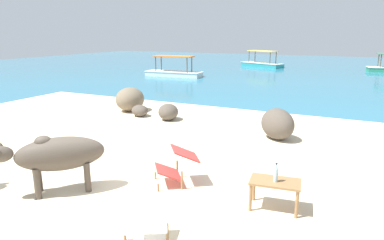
% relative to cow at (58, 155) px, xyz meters
% --- Properties ---
extents(sand_beach, '(18.00, 14.00, 0.04)m').
position_rel_cow_xyz_m(sand_beach, '(1.04, 0.68, -0.70)').
color(sand_beach, beige).
rests_on(sand_beach, ground).
extents(water_surface, '(60.00, 36.00, 0.03)m').
position_rel_cow_xyz_m(water_surface, '(1.04, 22.68, -0.72)').
color(water_surface, teal).
rests_on(water_surface, ground).
extents(cow, '(1.55, 1.55, 1.03)m').
position_rel_cow_xyz_m(cow, '(0.00, 0.00, 0.00)').
color(cow, '#4C4238').
rests_on(cow, sand_beach).
extents(low_bench_table, '(0.81, 0.53, 0.47)m').
position_rel_cow_xyz_m(low_bench_table, '(3.44, 0.99, -0.29)').
color(low_bench_table, olive).
rests_on(low_bench_table, sand_beach).
extents(bottle, '(0.07, 0.07, 0.30)m').
position_rel_cow_xyz_m(bottle, '(3.44, 0.96, -0.09)').
color(bottle, '#A3C6D1').
rests_on(bottle, low_bench_table).
extents(deck_chair_near, '(0.93, 0.88, 0.68)m').
position_rel_cow_xyz_m(deck_chair_near, '(1.64, 1.16, -0.29)').
color(deck_chair_near, olive).
rests_on(deck_chair_near, sand_beach).
extents(deck_chair_far, '(0.84, 0.93, 0.68)m').
position_rel_cow_xyz_m(deck_chair_far, '(2.22, -0.74, -0.29)').
color(deck_chair_far, olive).
rests_on(deck_chair_far, sand_beach).
extents(shore_rock_large, '(0.89, 0.93, 0.51)m').
position_rel_cow_xyz_m(shore_rock_large, '(-0.81, 5.19, -0.42)').
color(shore_rock_large, brown).
rests_on(shore_rock_large, sand_beach).
extents(shore_rock_medium, '(1.22, 1.18, 0.80)m').
position_rel_cow_xyz_m(shore_rock_medium, '(2.70, 4.65, -0.28)').
color(shore_rock_medium, brown).
rests_on(shore_rock_medium, sand_beach).
extents(shore_rock_small, '(0.76, 0.71, 0.37)m').
position_rel_cow_xyz_m(shore_rock_small, '(-1.89, 5.22, -0.49)').
color(shore_rock_small, brown).
rests_on(shore_rock_small, sand_beach).
extents(shore_rock_flat, '(1.15, 1.25, 0.83)m').
position_rel_cow_xyz_m(shore_rock_flat, '(-2.65, 5.74, -0.26)').
color(shore_rock_flat, '#756651').
rests_on(shore_rock_flat, sand_beach).
extents(boat_teal, '(3.82, 2.57, 1.29)m').
position_rel_cow_xyz_m(boat_teal, '(-2.67, 24.13, -0.43)').
color(boat_teal, teal).
rests_on(boat_teal, water_surface).
extents(boat_white, '(3.73, 1.37, 1.29)m').
position_rel_cow_xyz_m(boat_white, '(-6.09, 15.28, -0.43)').
color(boat_white, white).
rests_on(boat_white, water_surface).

